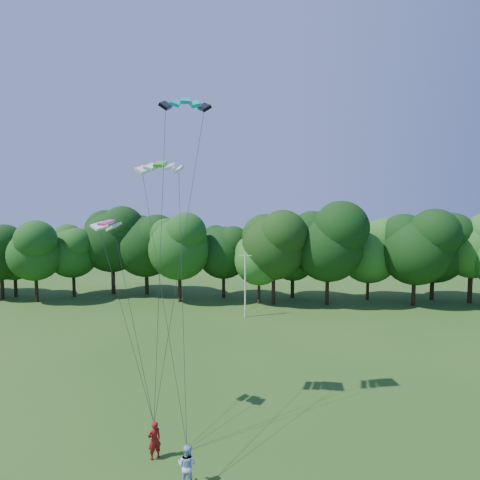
{
  "coord_description": "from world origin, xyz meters",
  "views": [
    {
      "loc": [
        4.04,
        -13.44,
        12.07
      ],
      "look_at": [
        2.16,
        13.0,
        9.98
      ],
      "focal_mm": 28.0,
      "sensor_mm": 36.0,
      "label": 1
    }
  ],
  "objects": [
    {
      "name": "utility_pole",
      "position": [
        1.67,
        28.17,
        3.74
      ],
      "size": [
        1.44,
        0.18,
        7.21
      ],
      "rotation": [
        0.0,
        0.0,
        -0.03
      ],
      "color": "silver",
      "rests_on": "ground"
    },
    {
      "name": "kite_flyer_left",
      "position": [
        -1.35,
        3.57,
        0.93
      ],
      "size": [
        0.81,
        0.79,
        1.87
      ],
      "primitive_type": "imported",
      "rotation": [
        0.0,
        0.0,
        3.87
      ],
      "color": "maroon",
      "rests_on": "ground"
    },
    {
      "name": "kite_flyer_right",
      "position": [
        0.61,
        1.94,
        0.92
      ],
      "size": [
        1.05,
        0.92,
        1.84
      ],
      "primitive_type": "imported",
      "rotation": [
        0.0,
        0.0,
        2.86
      ],
      "color": "#ACCCEF",
      "rests_on": "ground"
    },
    {
      "name": "kite_teal",
      "position": [
        -0.5,
        7.47,
        18.13
      ],
      "size": [
        2.84,
        1.74,
        0.65
      ],
      "rotation": [
        0.0,
        0.0,
        0.24
      ],
      "color": "#05ADA3",
      "rests_on": "ground"
    },
    {
      "name": "kite_green",
      "position": [
        -2.01,
        7.72,
        14.71
      ],
      "size": [
        2.65,
        1.21,
        0.51
      ],
      "rotation": [
        0.0,
        0.0,
        -0.01
      ],
      "color": "#34CD1E",
      "rests_on": "ground"
    },
    {
      "name": "kite_pink",
      "position": [
        -4.7,
        6.43,
        11.41
      ],
      "size": [
        1.84,
        1.4,
        0.32
      ],
      "rotation": [
        0.0,
        0.0,
        -0.41
      ],
      "color": "#CF398B",
      "rests_on": "ground"
    },
    {
      "name": "tree_back_west",
      "position": [
        -31.01,
        35.88,
        6.16
      ],
      "size": [
        6.79,
        6.79,
        9.87
      ],
      "color": "black",
      "rests_on": "ground"
    },
    {
      "name": "tree_back_center",
      "position": [
        4.97,
        34.21,
        8.25
      ],
      "size": [
        9.08,
        9.08,
        13.21
      ],
      "color": "black",
      "rests_on": "ground"
    }
  ]
}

